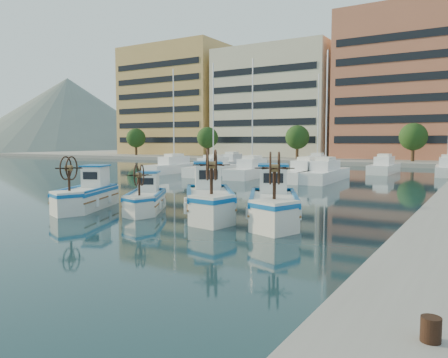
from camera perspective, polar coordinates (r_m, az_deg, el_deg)
ground at (r=20.90m, az=-9.61°, el=-4.94°), size 300.00×300.00×0.00m
hill_west at (r=198.33m, az=-19.54°, el=3.68°), size 180.00×180.00×60.00m
yacht_marina at (r=46.65m, az=12.21°, el=1.13°), size 37.75×22.20×11.50m
fishing_boat_a at (r=24.33m, az=-17.42°, el=-1.83°), size 3.45×4.74×2.85m
fishing_boat_b at (r=22.74m, az=-10.17°, el=-2.40°), size 3.35×4.08×2.48m
fishing_boat_c at (r=20.94m, az=-1.98°, el=-2.39°), size 4.60×5.22×3.23m
fishing_boat_d at (r=19.58m, az=6.45°, el=-2.99°), size 3.96×5.25×3.17m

